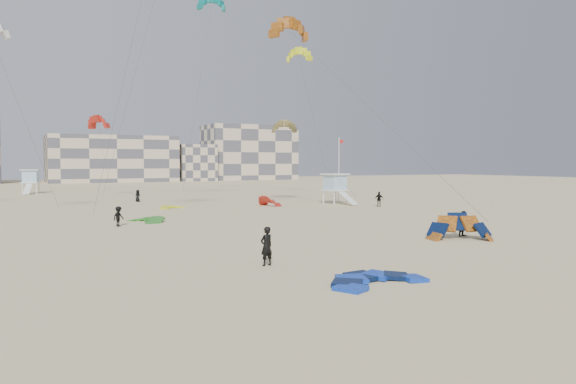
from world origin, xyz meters
name	(u,v)px	position (x,y,z in m)	size (l,w,h in m)	color
ground	(356,266)	(0.00, 0.00, 0.00)	(320.00, 320.00, 0.00)	beige
kite_ground_blue	(376,283)	(-1.53, -3.75, 0.00)	(4.04, 4.22, 0.51)	blue
kite_ground_orange	(461,240)	(11.24, 4.64, 0.00)	(4.30, 3.29, 2.77)	orange
kite_ground_green	(147,222)	(-4.51, 25.18, 0.00)	(3.56, 3.74, 0.74)	#34971F
kite_ground_red_far	(269,206)	(12.20, 36.35, 0.00)	(3.22, 2.77, 1.91)	red
kite_ground_yellow	(171,208)	(1.05, 38.00, 0.00)	(2.64, 2.76, 0.54)	#ECFF18
kitesurfer_main	(267,246)	(-3.92, 1.97, 0.96)	(0.70, 0.46, 1.92)	black
kitesurfer_b	(464,224)	(12.69, 5.83, 0.87)	(0.84, 0.66, 1.74)	black
kitesurfer_c	(119,216)	(-7.31, 22.55, 0.80)	(1.03, 0.59, 1.60)	black
kitesurfer_d	(379,199)	(22.94, 29.62, 0.86)	(1.01, 0.42, 1.72)	black
kitesurfer_e	(138,196)	(-0.03, 50.17, 0.78)	(0.76, 0.50, 1.56)	black
kitesurfer_f	(335,191)	(28.97, 49.09, 0.79)	(1.47, 0.47, 1.59)	black
kite_fly_orange	(290,31)	(10.84, 28.45, 18.34)	(5.20, 25.64, 18.59)	orange
kite_fly_olive	(284,128)	(16.72, 41.56, 9.49)	(6.82, 12.01, 9.73)	brown
kite_fly_yellow	(299,56)	(22.30, 48.13, 20.11)	(11.53, 8.96, 20.19)	#ECFF18
kite_fly_teal_b	(212,4)	(12.58, 57.17, 28.32)	(8.27, 6.68, 28.49)	#098C79
kite_fly_red	(98,123)	(-3.17, 60.92, 10.62)	(5.07, 5.01, 11.14)	red
lifeguard_tower_near	(335,189)	(20.54, 35.33, 1.84)	(3.02, 5.29, 3.71)	white
lifeguard_tower_far	(31,182)	(-11.50, 77.26, 1.95)	(3.33, 5.69, 3.94)	white
flagpole	(339,168)	(23.00, 38.39, 4.34)	(0.67, 0.10, 8.27)	white
condo_mid	(112,159)	(10.00, 130.00, 6.00)	(32.00, 16.00, 12.00)	beige
condo_east	(249,153)	(50.00, 132.00, 8.00)	(26.00, 14.00, 16.00)	beige
condo_fill_right	(195,163)	(32.00, 128.00, 5.00)	(10.00, 10.00, 10.00)	beige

